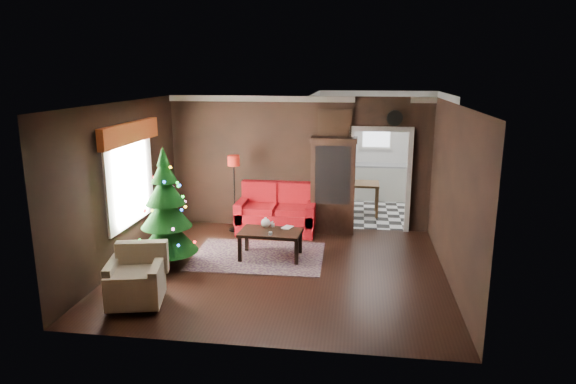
# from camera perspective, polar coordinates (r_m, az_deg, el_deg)

# --- Properties ---
(floor) EXTENTS (5.50, 5.50, 0.00)m
(floor) POSITION_cam_1_polar(r_m,az_deg,el_deg) (8.77, -0.83, -8.69)
(floor) COLOR black
(floor) RESTS_ON ground
(ceiling) EXTENTS (5.50, 5.50, 0.00)m
(ceiling) POSITION_cam_1_polar(r_m,az_deg,el_deg) (8.14, -0.89, 9.88)
(ceiling) COLOR white
(ceiling) RESTS_ON ground
(wall_back) EXTENTS (5.50, 0.00, 5.50)m
(wall_back) POSITION_cam_1_polar(r_m,az_deg,el_deg) (10.77, 1.18, 3.26)
(wall_back) COLOR black
(wall_back) RESTS_ON ground
(wall_front) EXTENTS (5.50, 0.00, 5.50)m
(wall_front) POSITION_cam_1_polar(r_m,az_deg,el_deg) (5.98, -4.55, -5.20)
(wall_front) COLOR black
(wall_front) RESTS_ON ground
(wall_left) EXTENTS (0.00, 5.50, 5.50)m
(wall_left) POSITION_cam_1_polar(r_m,az_deg,el_deg) (9.17, -18.09, 0.78)
(wall_left) COLOR black
(wall_left) RESTS_ON ground
(wall_right) EXTENTS (0.00, 5.50, 5.50)m
(wall_right) POSITION_cam_1_polar(r_m,az_deg,el_deg) (8.39, 18.05, -0.37)
(wall_right) COLOR black
(wall_right) RESTS_ON ground
(doorway) EXTENTS (1.10, 0.10, 2.10)m
(doorway) POSITION_cam_1_polar(r_m,az_deg,el_deg) (10.78, 10.19, 1.15)
(doorway) COLOR silver
(doorway) RESTS_ON ground
(left_window) EXTENTS (0.05, 1.60, 1.40)m
(left_window) POSITION_cam_1_polar(r_m,az_deg,el_deg) (9.32, -17.36, 1.34)
(left_window) COLOR white
(left_window) RESTS_ON wall_left
(valance) EXTENTS (0.12, 2.10, 0.35)m
(valance) POSITION_cam_1_polar(r_m,az_deg,el_deg) (9.16, -17.27, 6.35)
(valance) COLOR #AA441E
(valance) RESTS_ON wall_left
(kitchen_floor) EXTENTS (3.00, 3.00, 0.00)m
(kitchen_floor) POSITION_cam_1_polar(r_m,az_deg,el_deg) (12.48, 9.76, -2.10)
(kitchen_floor) COLOR white
(kitchen_floor) RESTS_ON ground
(kitchen_window) EXTENTS (0.70, 0.06, 0.70)m
(kitchen_window) POSITION_cam_1_polar(r_m,az_deg,el_deg) (13.58, 9.88, 6.47)
(kitchen_window) COLOR white
(kitchen_window) RESTS_ON ground
(rug) EXTENTS (2.39, 1.76, 0.01)m
(rug) POSITION_cam_1_polar(r_m,az_deg,el_deg) (9.38, -3.36, -7.19)
(rug) COLOR #372B32
(rug) RESTS_ON ground
(loveseat) EXTENTS (1.70, 0.90, 1.00)m
(loveseat) POSITION_cam_1_polar(r_m,az_deg,el_deg) (10.59, -1.28, -1.91)
(loveseat) COLOR maroon
(loveseat) RESTS_ON ground
(curio_cabinet) EXTENTS (0.90, 0.45, 1.90)m
(curio_cabinet) POSITION_cam_1_polar(r_m,az_deg,el_deg) (10.58, 5.06, 0.53)
(curio_cabinet) COLOR black
(curio_cabinet) RESTS_ON ground
(floor_lamp) EXTENTS (0.28, 0.28, 1.59)m
(floor_lamp) POSITION_cam_1_polar(r_m,az_deg,el_deg) (10.57, -6.03, -0.17)
(floor_lamp) COLOR black
(floor_lamp) RESTS_ON ground
(christmas_tree) EXTENTS (1.25, 1.25, 1.96)m
(christmas_tree) POSITION_cam_1_polar(r_m,az_deg,el_deg) (8.82, -13.52, -1.75)
(christmas_tree) COLOR black
(christmas_tree) RESTS_ON ground
(armchair) EXTENTS (0.94, 0.94, 0.81)m
(armchair) POSITION_cam_1_polar(r_m,az_deg,el_deg) (7.69, -16.77, -8.89)
(armchair) COLOR tan
(armchair) RESTS_ON ground
(coffee_table) EXTENTS (1.13, 0.72, 0.49)m
(coffee_table) POSITION_cam_1_polar(r_m,az_deg,el_deg) (9.23, -1.95, -5.85)
(coffee_table) COLOR black
(coffee_table) RESTS_ON rug
(teapot) EXTENTS (0.25, 0.25, 0.18)m
(teapot) POSITION_cam_1_polar(r_m,az_deg,el_deg) (9.33, -2.52, -3.46)
(teapot) COLOR white
(teapot) RESTS_ON coffee_table
(cup_a) EXTENTS (0.10, 0.10, 0.06)m
(cup_a) POSITION_cam_1_polar(r_m,az_deg,el_deg) (9.39, -1.75, -3.72)
(cup_a) COLOR silver
(cup_a) RESTS_ON coffee_table
(cup_b) EXTENTS (0.08, 0.08, 0.06)m
(cup_b) POSITION_cam_1_polar(r_m,az_deg,el_deg) (8.93, -1.98, -4.66)
(cup_b) COLOR white
(cup_b) RESTS_ON coffee_table
(book) EXTENTS (0.16, 0.07, 0.22)m
(book) POSITION_cam_1_polar(r_m,az_deg,el_deg) (9.33, -0.50, -3.32)
(book) COLOR tan
(book) RESTS_ON coffee_table
(wall_clock) EXTENTS (0.32, 0.32, 0.06)m
(wall_clock) POSITION_cam_1_polar(r_m,az_deg,el_deg) (10.54, 11.87, 8.13)
(wall_clock) COLOR white
(wall_clock) RESTS_ON wall_back
(painting) EXTENTS (0.62, 0.05, 0.52)m
(painting) POSITION_cam_1_polar(r_m,az_deg,el_deg) (10.55, 5.26, 7.65)
(painting) COLOR #A06C4A
(painting) RESTS_ON wall_back
(kitchen_counter) EXTENTS (1.80, 0.60, 0.90)m
(kitchen_counter) POSITION_cam_1_polar(r_m,az_deg,el_deg) (13.54, 9.70, 1.09)
(kitchen_counter) COLOR silver
(kitchen_counter) RESTS_ON ground
(kitchen_table) EXTENTS (0.70, 0.70, 0.75)m
(kitchen_table) POSITION_cam_1_polar(r_m,az_deg,el_deg) (12.09, 8.44, -0.72)
(kitchen_table) COLOR brown
(kitchen_table) RESTS_ON ground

